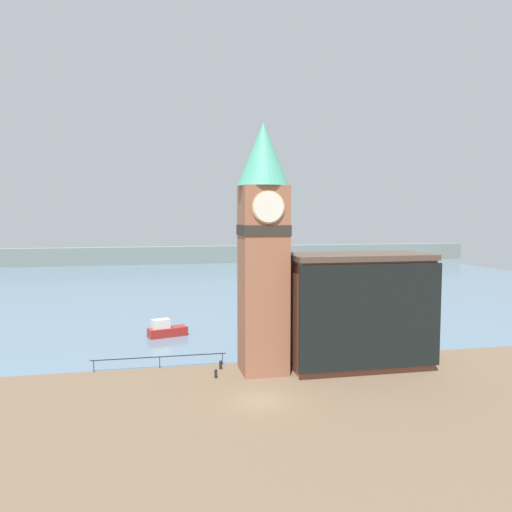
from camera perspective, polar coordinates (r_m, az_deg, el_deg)
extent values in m
plane|color=brown|center=(38.77, 0.46, -16.26)|extent=(160.00, 160.00, 0.00)
cube|color=slate|center=(106.61, -7.54, -2.88)|extent=(160.00, 120.00, 0.00)
cube|color=slate|center=(146.07, -8.71, 0.10)|extent=(180.00, 3.00, 5.00)
cube|color=#232328|center=(46.95, -10.96, -11.25)|extent=(12.08, 0.08, 0.08)
cylinder|color=#232328|center=(47.39, -18.06, -11.91)|extent=(0.07, 0.07, 1.05)
cylinder|color=#232328|center=(47.10, -10.95, -11.87)|extent=(0.07, 0.07, 1.05)
cylinder|color=#232328|center=(47.50, -3.86, -11.65)|extent=(0.07, 0.07, 1.05)
cube|color=#935B42|center=(43.86, 0.81, -2.75)|extent=(3.93, 3.93, 16.39)
cube|color=#2D2823|center=(43.52, 0.82, 2.99)|extent=(4.05, 4.05, 0.90)
cylinder|color=tan|center=(41.53, 1.43, 5.60)|extent=(2.76, 0.12, 2.76)
cylinder|color=silver|center=(41.45, 1.46, 5.60)|extent=(2.51, 0.12, 2.51)
cylinder|color=tan|center=(43.99, 3.41, 5.54)|extent=(0.12, 2.76, 2.76)
cylinder|color=silver|center=(44.02, 3.52, 5.54)|extent=(0.12, 2.51, 2.51)
cone|color=teal|center=(43.82, 0.83, 11.53)|extent=(4.52, 4.52, 5.41)
cube|color=brown|center=(46.92, 11.53, -6.37)|extent=(12.45, 5.71, 9.90)
cube|color=#4C3D33|center=(46.22, 11.63, -0.03)|extent=(12.85, 6.11, 0.50)
cube|color=black|center=(44.19, 13.08, -6.82)|extent=(12.95, 0.30, 9.11)
cube|color=maroon|center=(58.86, -10.07, -8.53)|extent=(4.69, 2.86, 1.02)
cube|color=silver|center=(58.39, -10.82, -7.61)|extent=(2.19, 1.66, 1.04)
cylinder|color=black|center=(46.25, -4.06, -12.35)|extent=(0.26, 0.26, 0.66)
sphere|color=black|center=(46.15, -4.07, -11.96)|extent=(0.27, 0.27, 0.27)
cylinder|color=black|center=(43.87, -4.62, -13.32)|extent=(0.24, 0.24, 0.65)
sphere|color=black|center=(43.77, -4.62, -12.91)|extent=(0.25, 0.25, 0.25)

